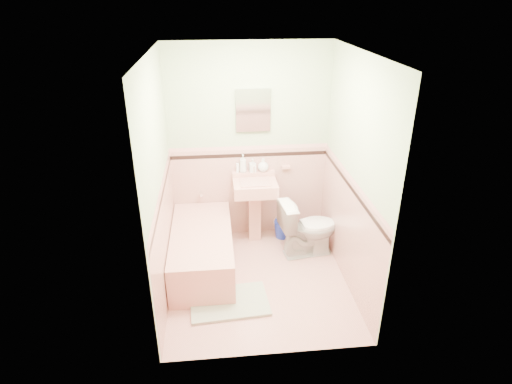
{
  "coord_description": "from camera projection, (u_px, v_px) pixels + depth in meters",
  "views": [
    {
      "loc": [
        -0.43,
        -3.94,
        3.01
      ],
      "look_at": [
        0.0,
        0.25,
        1.0
      ],
      "focal_mm": 29.83,
      "sensor_mm": 36.0,
      "label": 1
    }
  ],
  "objects": [
    {
      "name": "wall_front",
      "position": [
        274.0,
        237.0,
        3.35
      ],
      "size": [
        2.5,
        0.0,
        2.5
      ],
      "primitive_type": "plane",
      "rotation": [
        -1.57,
        0.0,
        0.0
      ],
      "color": "#F6EDC8",
      "rests_on": "ground"
    },
    {
      "name": "sink",
      "position": [
        255.0,
        212.0,
        5.47
      ],
      "size": [
        0.54,
        0.48,
        0.85
      ],
      "primitive_type": null,
      "color": "tan",
      "rests_on": "floor"
    },
    {
      "name": "soap_bottle_mid",
      "position": [
        253.0,
        165.0,
        5.38
      ],
      "size": [
        0.09,
        0.09,
        0.17
      ],
      "primitive_type": "imported",
      "rotation": [
        0.0,
        0.0,
        0.15
      ],
      "color": "#B2B2B2",
      "rests_on": "sink"
    },
    {
      "name": "accent_front",
      "position": [
        273.0,
        249.0,
        3.42
      ],
      "size": [
        2.0,
        0.0,
        2.0
      ],
      "primitive_type": "plane",
      "rotation": [
        -1.57,
        0.0,
        0.0
      ],
      "color": "black",
      "rests_on": "ground"
    },
    {
      "name": "tube",
      "position": [
        238.0,
        168.0,
        5.37
      ],
      "size": [
        0.04,
        0.04,
        0.12
      ],
      "primitive_type": "cylinder",
      "rotation": [
        0.0,
        0.0,
        -0.09
      ],
      "color": "white",
      "rests_on": "sink"
    },
    {
      "name": "soap_dish",
      "position": [
        286.0,
        167.0,
        5.46
      ],
      "size": [
        0.11,
        0.06,
        0.04
      ],
      "primitive_type": "cube",
      "color": "tan",
      "rests_on": "wall_back"
    },
    {
      "name": "wainscot_back",
      "position": [
        249.0,
        192.0,
        5.59
      ],
      "size": [
        2.0,
        0.0,
        2.0
      ],
      "primitive_type": "plane",
      "rotation": [
        1.57,
        0.0,
        0.0
      ],
      "color": "#DA9F92",
      "rests_on": "ground"
    },
    {
      "name": "wainscot_left",
      "position": [
        166.0,
        240.0,
        4.52
      ],
      "size": [
        0.0,
        2.2,
        2.2
      ],
      "primitive_type": "plane",
      "rotation": [
        1.57,
        0.0,
        1.57
      ],
      "color": "#DA9F92",
      "rests_on": "ground"
    },
    {
      "name": "tub_faucet",
      "position": [
        201.0,
        193.0,
        5.49
      ],
      "size": [
        0.04,
        0.12,
        0.04
      ],
      "primitive_type": "cylinder",
      "rotation": [
        1.57,
        0.0,
        0.0
      ],
      "color": "silver",
      "rests_on": "wall_back"
    },
    {
      "name": "accent_back",
      "position": [
        249.0,
        155.0,
        5.36
      ],
      "size": [
        2.0,
        0.0,
        2.0
      ],
      "primitive_type": "plane",
      "rotation": [
        1.57,
        0.0,
        0.0
      ],
      "color": "black",
      "rests_on": "ground"
    },
    {
      "name": "wall_back",
      "position": [
        249.0,
        145.0,
        5.32
      ],
      "size": [
        2.5,
        0.0,
        2.5
      ],
      "primitive_type": "plane",
      "rotation": [
        1.57,
        0.0,
        0.0
      ],
      "color": "#F6EDC8",
      "rests_on": "ground"
    },
    {
      "name": "cap_left",
      "position": [
        161.0,
        187.0,
        4.26
      ],
      "size": [
        0.0,
        2.2,
        2.2
      ],
      "primitive_type": "plane",
      "rotation": [
        1.57,
        0.0,
        1.57
      ],
      "color": "#D89992",
      "rests_on": "ground"
    },
    {
      "name": "ceiling",
      "position": [
        259.0,
        53.0,
        3.8
      ],
      "size": [
        2.2,
        2.2,
        0.0
      ],
      "primitive_type": "plane",
      "rotation": [
        3.14,
        0.0,
        0.0
      ],
      "color": "white",
      "rests_on": "ground"
    },
    {
      "name": "bucket",
      "position": [
        283.0,
        229.0,
        5.68
      ],
      "size": [
        0.24,
        0.24,
        0.23
      ],
      "primitive_type": null,
      "rotation": [
        0.0,
        0.0,
        -0.02
      ],
      "color": "#1A31B1",
      "rests_on": "floor"
    },
    {
      "name": "sink_faucet",
      "position": [
        254.0,
        170.0,
        5.37
      ],
      "size": [
        0.02,
        0.02,
        0.1
      ],
      "primitive_type": "cylinder",
      "color": "silver",
      "rests_on": "sink"
    },
    {
      "name": "cap_back",
      "position": [
        249.0,
        148.0,
        5.32
      ],
      "size": [
        2.0,
        0.0,
        2.0
      ],
      "primitive_type": "plane",
      "rotation": [
        1.57,
        0.0,
        0.0
      ],
      "color": "#D89992",
      "rests_on": "ground"
    },
    {
      "name": "wainscot_right",
      "position": [
        347.0,
        230.0,
        4.71
      ],
      "size": [
        0.0,
        2.2,
        2.2
      ],
      "primitive_type": "plane",
      "rotation": [
        1.57,
        0.0,
        -1.57
      ],
      "color": "#DA9F92",
      "rests_on": "ground"
    },
    {
      "name": "cap_front",
      "position": [
        273.0,
        239.0,
        3.38
      ],
      "size": [
        2.0,
        0.0,
        2.0
      ],
      "primitive_type": "plane",
      "rotation": [
        -1.57,
        0.0,
        0.0
      ],
      "color": "#D89992",
      "rests_on": "ground"
    },
    {
      "name": "wall_right",
      "position": [
        354.0,
        176.0,
        4.43
      ],
      "size": [
        0.0,
        2.5,
        2.5
      ],
      "primitive_type": "plane",
      "rotation": [
        1.57,
        0.0,
        -1.57
      ],
      "color": "#F6EDC8",
      "rests_on": "ground"
    },
    {
      "name": "bath_mat",
      "position": [
        229.0,
        302.0,
        4.5
      ],
      "size": [
        0.85,
        0.6,
        0.03
      ],
      "primitive_type": "cube",
      "rotation": [
        0.0,
        0.0,
        0.08
      ],
      "color": "#96A488",
      "rests_on": "floor"
    },
    {
      "name": "accent_left",
      "position": [
        162.0,
        196.0,
        4.3
      ],
      "size": [
        0.0,
        2.2,
        2.2
      ],
      "primitive_type": "plane",
      "rotation": [
        1.57,
        0.0,
        1.57
      ],
      "color": "black",
      "rests_on": "ground"
    },
    {
      "name": "wainscot_front",
      "position": [
        272.0,
        301.0,
        3.64
      ],
      "size": [
        2.0,
        0.0,
        2.0
      ],
      "primitive_type": "plane",
      "rotation": [
        -1.57,
        0.0,
        0.0
      ],
      "color": "#DA9F92",
      "rests_on": "ground"
    },
    {
      "name": "shoe",
      "position": [
        216.0,
        296.0,
        4.52
      ],
      "size": [
        0.16,
        0.11,
        0.06
      ],
      "primitive_type": "cube",
      "rotation": [
        0.0,
        0.0,
        -0.29
      ],
      "color": "#BF1E59",
      "rests_on": "bath_mat"
    },
    {
      "name": "accent_right",
      "position": [
        351.0,
        188.0,
        4.48
      ],
      "size": [
        0.0,
        2.2,
        2.2
      ],
      "primitive_type": "plane",
      "rotation": [
        1.57,
        0.0,
        -1.57
      ],
      "color": "black",
      "rests_on": "ground"
    },
    {
      "name": "toilet",
      "position": [
        308.0,
        227.0,
        5.23
      ],
      "size": [
        0.76,
        0.5,
        0.73
      ],
      "primitive_type": "imported",
      "rotation": [
        0.0,
        0.0,
        1.71
      ],
      "color": "white",
      "rests_on": "floor"
    },
    {
      "name": "cap_right",
      "position": [
        352.0,
        179.0,
        4.44
      ],
      "size": [
        0.0,
        2.2,
        2.2
      ],
      "primitive_type": "plane",
      "rotation": [
        1.57,
        0.0,
        -1.57
      ],
      "color": "#D89992",
      "rests_on": "ground"
    },
    {
      "name": "soap_bottle_right",
      "position": [
        263.0,
        165.0,
        5.39
      ],
      "size": [
        0.17,
        0.17,
        0.17
      ],
      "primitive_type": "imported",
      "rotation": [
        0.0,
        0.0,
        0.32
      ],
      "color": "#B2B2B2",
      "rests_on": "sink"
    },
    {
      "name": "bathtub",
      "position": [
        202.0,
        251.0,
        5.01
      ],
      "size": [
        0.7,
        1.5,
        0.45
      ],
      "primitive_type": "cube",
      "color": "tan",
      "rests_on": "floor"
    },
    {
      "name": "floor",
      "position": [
        258.0,
        280.0,
        4.87
      ],
      "size": [
        2.2,
        2.2,
        0.0
      ],
      "primitive_type": "plane",
      "color": "#D89A8D",
      "rests_on": "ground"
    },
    {
      "name": "soap_bottle_left",
      "position": [
        243.0,
        163.0,
        5.35
      ],
      "size": [
        0.1,
        0.1,
        0.24
      ],
      "primitive_type": "imported",
      "rotation": [
        0.0,
        0.0,
        0.05
      ],
      "color": "#B2B2B2",
      "rests_on": "sink"
    },
    {
      "name": "wall_left",
      "position": [
        159.0,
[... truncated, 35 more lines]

